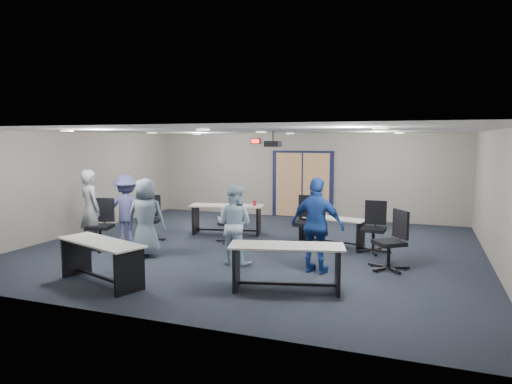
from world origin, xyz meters
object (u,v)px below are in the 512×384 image
(chair_loose_left, at_px, (100,225))
(chair_loose_right, at_px, (389,240))
(chair_back_c, at_px, (306,221))
(person_lightblue, at_px, (234,224))
(chair_back_b, at_px, (230,222))
(table_front_left, at_px, (101,255))
(table_back_left, at_px, (227,214))
(person_plaid, at_px, (146,217))
(chair_back_d, at_px, (374,227))
(person_gray, at_px, (91,209))
(person_navy, at_px, (317,226))
(person_back, at_px, (127,210))
(table_back_right, at_px, (331,226))
(chair_back_a, at_px, (149,219))
(table_front_right, at_px, (286,259))

(chair_loose_left, bearing_deg, chair_loose_right, -10.67)
(chair_back_c, height_order, chair_loose_left, chair_back_c)
(person_lightblue, bearing_deg, chair_back_b, -57.16)
(table_front_left, height_order, table_back_left, table_back_left)
(table_front_left, bearing_deg, person_plaid, 119.41)
(table_front_left, relative_size, chair_loose_right, 1.69)
(table_back_left, height_order, chair_back_b, chair_back_b)
(chair_back_d, bearing_deg, person_lightblue, -140.35)
(table_back_left, xyz_separation_m, person_gray, (-2.29, -2.55, 0.38))
(chair_back_d, relative_size, person_navy, 0.63)
(table_front_left, xyz_separation_m, person_plaid, (-0.35, 1.90, 0.33))
(table_front_left, relative_size, person_gray, 1.07)
(table_front_left, bearing_deg, table_back_left, 104.69)
(person_back, bearing_deg, chair_back_d, 172.29)
(table_back_left, xyz_separation_m, person_plaid, (-0.70, -2.71, 0.31))
(chair_back_b, relative_size, person_plaid, 0.59)
(table_front_left, bearing_deg, table_back_right, 72.56)
(person_gray, xyz_separation_m, person_back, (0.54, 0.61, -0.07))
(chair_back_c, bearing_deg, chair_back_a, -166.90)
(chair_back_d, relative_size, chair_loose_left, 0.98)
(person_back, bearing_deg, table_front_left, 97.55)
(chair_back_a, distance_m, chair_back_b, 2.00)
(person_gray, distance_m, person_navy, 5.31)
(table_front_right, bearing_deg, table_back_left, 111.46)
(chair_back_b, height_order, chair_back_c, chair_back_c)
(chair_loose_right, distance_m, person_navy, 1.46)
(table_front_right, distance_m, chair_back_c, 3.22)
(table_back_left, xyz_separation_m, table_back_right, (2.84, -0.30, -0.08))
(table_front_right, xyz_separation_m, chair_back_a, (-4.24, 2.40, 0.04))
(chair_loose_right, bearing_deg, chair_back_b, -142.27)
(person_lightblue, bearing_deg, person_navy, -175.10)
(table_front_right, bearing_deg, person_back, 142.85)
(table_back_left, relative_size, table_back_right, 1.19)
(chair_back_a, relative_size, chair_back_d, 0.98)
(table_back_right, relative_size, chair_back_b, 1.71)
(chair_back_c, bearing_deg, person_gray, -156.18)
(person_gray, xyz_separation_m, person_plaid, (1.59, -0.16, -0.07))
(chair_back_b, distance_m, person_plaid, 2.21)
(chair_back_a, bearing_deg, table_front_left, -90.43)
(chair_loose_right, relative_size, person_lightblue, 0.72)
(chair_back_d, height_order, person_navy, person_navy)
(chair_back_b, xyz_separation_m, person_plaid, (-1.15, -1.85, 0.35))
(chair_back_a, relative_size, chair_loose_left, 0.97)
(chair_back_c, bearing_deg, person_lightblue, -115.61)
(chair_loose_right, bearing_deg, table_front_right, -74.95)
(table_back_left, distance_m, chair_loose_left, 3.28)
(table_back_right, height_order, chair_back_b, chair_back_b)
(table_front_left, distance_m, person_gray, 2.85)
(table_front_right, distance_m, chair_loose_left, 4.92)
(chair_loose_left, bearing_deg, table_back_left, 36.35)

